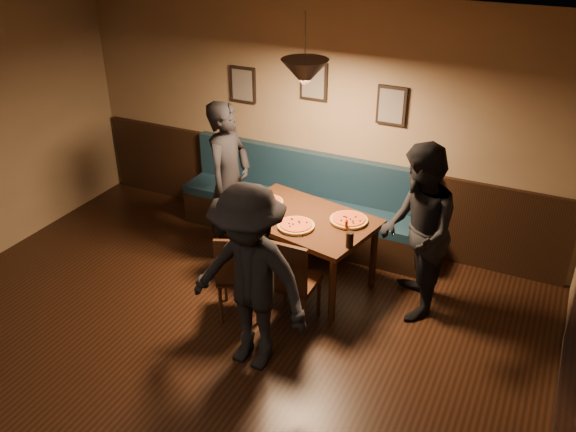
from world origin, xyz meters
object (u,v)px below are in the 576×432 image
at_px(booth_bench, 302,200).
at_px(chair_near_right, 294,279).
at_px(chair_near_left, 240,272).
at_px(dining_table, 302,249).
at_px(diner_right, 417,233).
at_px(tabasco_bottle, 346,224).
at_px(diner_front, 249,280).
at_px(soda_glass, 350,240).
at_px(diner_left, 229,182).

relative_size(booth_bench, chair_near_right, 3.10).
bearing_deg(chair_near_left, dining_table, 45.18).
height_order(booth_bench, chair_near_right, booth_bench).
distance_m(chair_near_left, diner_right, 1.72).
xyz_separation_m(chair_near_left, tabasco_bottle, (0.80, 0.71, 0.37)).
distance_m(dining_table, diner_front, 1.43).
xyz_separation_m(booth_bench, soda_glass, (1.01, -1.17, 0.35)).
height_order(dining_table, chair_near_left, chair_near_left).
relative_size(booth_bench, soda_glass, 19.25).
distance_m(diner_front, soda_glass, 1.12).
distance_m(chair_near_left, soda_glass, 1.10).
height_order(booth_bench, diner_front, diner_front).
bearing_deg(tabasco_bottle, booth_bench, 134.57).
height_order(chair_near_left, diner_right, diner_right).
bearing_deg(dining_table, diner_left, -177.70).
relative_size(diner_front, soda_glass, 11.05).
distance_m(dining_table, chair_near_right, 0.72).
xyz_separation_m(diner_right, diner_front, (-1.05, -1.35, -0.01)).
xyz_separation_m(booth_bench, diner_front, (0.50, -2.16, 0.36)).
bearing_deg(diner_front, tabasco_bottle, 78.69).
bearing_deg(chair_near_right, dining_table, 107.37).
height_order(dining_table, diner_left, diner_left).
xyz_separation_m(dining_table, chair_near_left, (-0.31, -0.77, 0.08)).
distance_m(booth_bench, diner_right, 1.79).
xyz_separation_m(soda_glass, tabasco_bottle, (-0.14, 0.28, -0.01)).
bearing_deg(diner_right, dining_table, -109.47).
relative_size(chair_near_right, diner_left, 0.54).
distance_m(booth_bench, soda_glass, 1.58).
height_order(diner_left, soda_glass, diner_left).
distance_m(dining_table, diner_left, 1.11).
distance_m(chair_near_right, soda_glass, 0.64).
height_order(dining_table, tabasco_bottle, tabasco_bottle).
bearing_deg(chair_near_right, booth_bench, 111.13).
relative_size(dining_table, chair_near_right, 1.48).
height_order(chair_near_left, diner_front, diner_front).
xyz_separation_m(diner_left, tabasco_bottle, (1.46, -0.23, -0.07)).
height_order(booth_bench, diner_left, diner_left).
bearing_deg(chair_near_left, chair_near_right, -12.69).
relative_size(diner_right, soda_glass, 11.22).
bearing_deg(booth_bench, soda_glass, -49.08).
bearing_deg(booth_bench, diner_right, -27.71).
relative_size(booth_bench, diner_left, 1.66).
bearing_deg(soda_glass, diner_front, -117.28).
height_order(booth_bench, soda_glass, booth_bench).
xyz_separation_m(booth_bench, chair_near_right, (0.59, -1.50, -0.02)).
bearing_deg(dining_table, chair_near_right, -60.07).
xyz_separation_m(diner_front, tabasco_bottle, (0.37, 1.28, -0.03)).
relative_size(dining_table, diner_left, 0.80).
xyz_separation_m(dining_table, chair_near_right, (0.22, -0.68, 0.10)).
bearing_deg(booth_bench, dining_table, -65.37).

